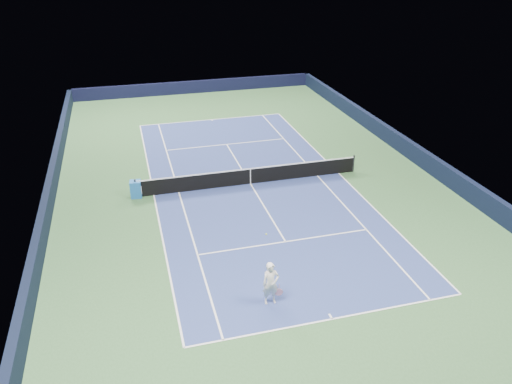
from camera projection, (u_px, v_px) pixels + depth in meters
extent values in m
plane|color=#325B31|center=(250.00, 184.00, 28.64)|extent=(40.00, 40.00, 0.00)
cube|color=black|center=(195.00, 87.00, 45.45)|extent=(22.00, 0.35, 1.10)
cube|color=black|center=(419.00, 156.00, 30.94)|extent=(0.35, 40.00, 1.10)
cube|color=black|center=(49.00, 198.00, 25.84)|extent=(0.35, 40.00, 1.10)
cube|color=navy|center=(250.00, 184.00, 28.63)|extent=(10.97, 23.77, 0.01)
cube|color=white|center=(212.00, 120.00, 38.86)|extent=(10.97, 0.08, 0.00)
cube|color=white|center=(332.00, 319.00, 18.40)|extent=(10.97, 0.08, 0.00)
cube|color=white|center=(339.00, 173.00, 29.92)|extent=(0.08, 23.77, 0.00)
cube|color=white|center=(154.00, 195.00, 27.34)|extent=(0.08, 23.77, 0.00)
cube|color=white|center=(317.00, 176.00, 29.60)|extent=(0.08, 23.77, 0.00)
cube|color=white|center=(179.00, 192.00, 27.66)|extent=(0.08, 23.77, 0.00)
cube|color=white|center=(227.00, 144.00, 34.14)|extent=(8.23, 0.08, 0.00)
cube|color=white|center=(285.00, 242.00, 23.12)|extent=(8.23, 0.08, 0.00)
cube|color=white|center=(250.00, 184.00, 28.63)|extent=(0.08, 12.80, 0.00)
cube|color=white|center=(212.00, 120.00, 38.73)|extent=(0.08, 0.30, 0.00)
cube|color=white|center=(331.00, 316.00, 18.53)|extent=(0.08, 0.30, 0.00)
cylinder|color=black|center=(136.00, 189.00, 26.89)|extent=(0.10, 0.10, 1.07)
cylinder|color=black|center=(353.00, 163.00, 29.90)|extent=(0.10, 0.10, 1.07)
cube|color=black|center=(250.00, 177.00, 28.43)|extent=(12.80, 0.03, 0.91)
cube|color=white|center=(250.00, 169.00, 28.21)|extent=(12.80, 0.04, 0.06)
cube|color=white|center=(250.00, 177.00, 28.43)|extent=(0.05, 0.04, 0.91)
cube|color=blue|center=(136.00, 189.00, 26.96)|extent=(0.64, 0.59, 0.95)
cube|color=white|center=(141.00, 189.00, 27.04)|extent=(0.04, 0.42, 0.42)
imported|color=white|center=(271.00, 283.00, 18.86)|extent=(0.66, 0.43, 1.79)
cylinder|color=#CC8495|center=(279.00, 287.00, 18.98)|extent=(0.03, 0.03, 0.30)
cylinder|color=black|center=(279.00, 292.00, 19.09)|extent=(0.30, 0.02, 0.30)
cylinder|color=pink|center=(279.00, 292.00, 19.09)|extent=(0.32, 0.03, 0.32)
sphere|color=#B8D12C|center=(266.00, 234.00, 19.03)|extent=(0.07, 0.07, 0.07)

